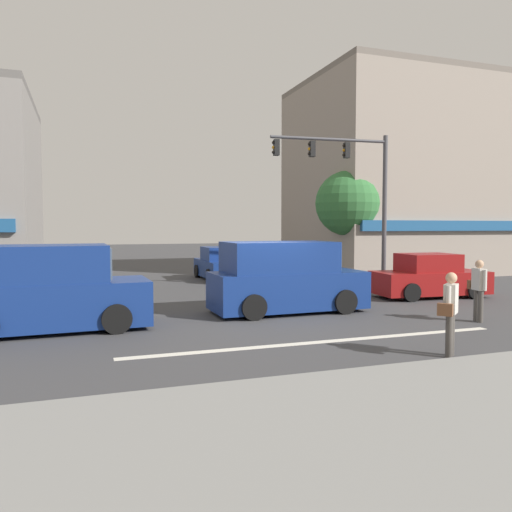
{
  "coord_description": "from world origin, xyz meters",
  "views": [
    {
      "loc": [
        -5.02,
        -13.35,
        2.57
      ],
      "look_at": [
        0.33,
        2.0,
        1.6
      ],
      "focal_mm": 35.0,
      "sensor_mm": 36.0,
      "label": 1
    }
  ],
  "objects_px": {
    "sedan_crossing_rightbound": "(220,265)",
    "van_parked_curbside": "(285,279)",
    "pedestrian_mid_crossing": "(334,271)",
    "sedan_crossing_center": "(429,278)",
    "pedestrian_far_side": "(478,287)",
    "street_tree": "(348,204)",
    "pedestrian_foreground_with_bag": "(450,309)",
    "traffic_light_mast": "(355,183)",
    "van_crossing_leftbound": "(48,290)"
  },
  "relations": [
    {
      "from": "van_parked_curbside",
      "to": "pedestrian_foreground_with_bag",
      "type": "height_order",
      "value": "van_parked_curbside"
    },
    {
      "from": "sedan_crossing_rightbound",
      "to": "van_parked_curbside",
      "type": "bearing_deg",
      "value": -93.35
    },
    {
      "from": "traffic_light_mast",
      "to": "pedestrian_far_side",
      "type": "height_order",
      "value": "traffic_light_mast"
    },
    {
      "from": "traffic_light_mast",
      "to": "van_parked_curbside",
      "type": "height_order",
      "value": "traffic_light_mast"
    },
    {
      "from": "sedan_crossing_rightbound",
      "to": "traffic_light_mast",
      "type": "bearing_deg",
      "value": -55.37
    },
    {
      "from": "sedan_crossing_center",
      "to": "pedestrian_foreground_with_bag",
      "type": "bearing_deg",
      "value": -125.88
    },
    {
      "from": "street_tree",
      "to": "pedestrian_far_side",
      "type": "relative_size",
      "value": 3.13
    },
    {
      "from": "van_crossing_leftbound",
      "to": "pedestrian_far_side",
      "type": "xyz_separation_m",
      "value": [
        10.84,
        -2.49,
        -0.05
      ]
    },
    {
      "from": "traffic_light_mast",
      "to": "van_parked_curbside",
      "type": "xyz_separation_m",
      "value": [
        -4.55,
        -3.76,
        -3.3
      ]
    },
    {
      "from": "pedestrian_mid_crossing",
      "to": "pedestrian_far_side",
      "type": "distance_m",
      "value": 5.76
    },
    {
      "from": "pedestrian_foreground_with_bag",
      "to": "pedestrian_mid_crossing",
      "type": "distance_m",
      "value": 8.52
    },
    {
      "from": "van_crossing_leftbound",
      "to": "pedestrian_mid_crossing",
      "type": "bearing_deg",
      "value": 18.14
    },
    {
      "from": "van_crossing_leftbound",
      "to": "pedestrian_far_side",
      "type": "relative_size",
      "value": 2.79
    },
    {
      "from": "sedan_crossing_center",
      "to": "sedan_crossing_rightbound",
      "type": "bearing_deg",
      "value": 123.94
    },
    {
      "from": "van_parked_curbside",
      "to": "pedestrian_mid_crossing",
      "type": "bearing_deg",
      "value": 39.97
    },
    {
      "from": "traffic_light_mast",
      "to": "pedestrian_far_side",
      "type": "bearing_deg",
      "value": -91.84
    },
    {
      "from": "pedestrian_mid_crossing",
      "to": "sedan_crossing_center",
      "type": "bearing_deg",
      "value": -21.86
    },
    {
      "from": "street_tree",
      "to": "van_parked_curbside",
      "type": "relative_size",
      "value": 1.13
    },
    {
      "from": "van_crossing_leftbound",
      "to": "pedestrian_far_side",
      "type": "distance_m",
      "value": 11.13
    },
    {
      "from": "van_parked_curbside",
      "to": "sedan_crossing_center",
      "type": "bearing_deg",
      "value": 11.08
    },
    {
      "from": "pedestrian_foreground_with_bag",
      "to": "sedan_crossing_center",
      "type": "bearing_deg",
      "value": 54.12
    },
    {
      "from": "street_tree",
      "to": "pedestrian_foreground_with_bag",
      "type": "relative_size",
      "value": 3.13
    },
    {
      "from": "van_crossing_leftbound",
      "to": "pedestrian_foreground_with_bag",
      "type": "distance_m",
      "value": 9.21
    },
    {
      "from": "sedan_crossing_rightbound",
      "to": "pedestrian_foreground_with_bag",
      "type": "height_order",
      "value": "pedestrian_foreground_with_bag"
    },
    {
      "from": "van_parked_curbside",
      "to": "pedestrian_far_side",
      "type": "bearing_deg",
      "value": -35.7
    },
    {
      "from": "street_tree",
      "to": "pedestrian_far_side",
      "type": "distance_m",
      "value": 11.05
    },
    {
      "from": "sedan_crossing_rightbound",
      "to": "pedestrian_mid_crossing",
      "type": "distance_m",
      "value": 7.45
    },
    {
      "from": "van_crossing_leftbound",
      "to": "van_parked_curbside",
      "type": "bearing_deg",
      "value": 5.42
    },
    {
      "from": "pedestrian_far_side",
      "to": "sedan_crossing_rightbound",
      "type": "bearing_deg",
      "value": 106.59
    },
    {
      "from": "pedestrian_foreground_with_bag",
      "to": "pedestrian_mid_crossing",
      "type": "relative_size",
      "value": 1.0
    },
    {
      "from": "street_tree",
      "to": "sedan_crossing_rightbound",
      "type": "xyz_separation_m",
      "value": [
        -5.76,
        2.11,
        -2.94
      ]
    },
    {
      "from": "traffic_light_mast",
      "to": "pedestrian_far_side",
      "type": "distance_m",
      "value": 7.65
    },
    {
      "from": "pedestrian_mid_crossing",
      "to": "traffic_light_mast",
      "type": "bearing_deg",
      "value": 38.96
    },
    {
      "from": "van_crossing_leftbound",
      "to": "pedestrian_foreground_with_bag",
      "type": "height_order",
      "value": "van_crossing_leftbound"
    },
    {
      "from": "street_tree",
      "to": "sedan_crossing_center",
      "type": "relative_size",
      "value": 1.24
    },
    {
      "from": "street_tree",
      "to": "pedestrian_mid_crossing",
      "type": "height_order",
      "value": "street_tree"
    },
    {
      "from": "pedestrian_mid_crossing",
      "to": "street_tree",
      "type": "bearing_deg",
      "value": 55.86
    },
    {
      "from": "traffic_light_mast",
      "to": "pedestrian_foreground_with_bag",
      "type": "relative_size",
      "value": 3.71
    },
    {
      "from": "traffic_light_mast",
      "to": "sedan_crossing_rightbound",
      "type": "height_order",
      "value": "traffic_light_mast"
    },
    {
      "from": "sedan_crossing_rightbound",
      "to": "van_parked_curbside",
      "type": "height_order",
      "value": "van_parked_curbside"
    },
    {
      "from": "sedan_crossing_center",
      "to": "pedestrian_far_side",
      "type": "xyz_separation_m",
      "value": [
        -1.84,
        -4.32,
        0.24
      ]
    },
    {
      "from": "pedestrian_far_side",
      "to": "sedan_crossing_center",
      "type": "bearing_deg",
      "value": 66.92
    },
    {
      "from": "street_tree",
      "to": "sedan_crossing_rightbound",
      "type": "height_order",
      "value": "street_tree"
    },
    {
      "from": "traffic_light_mast",
      "to": "sedan_crossing_center",
      "type": "height_order",
      "value": "traffic_light_mast"
    },
    {
      "from": "street_tree",
      "to": "van_parked_curbside",
      "type": "bearing_deg",
      "value": -130.39
    },
    {
      "from": "pedestrian_mid_crossing",
      "to": "sedan_crossing_rightbound",
      "type": "bearing_deg",
      "value": 108.88
    },
    {
      "from": "van_parked_curbside",
      "to": "pedestrian_mid_crossing",
      "type": "distance_m",
      "value": 3.88
    },
    {
      "from": "sedan_crossing_center",
      "to": "pedestrian_far_side",
      "type": "bearing_deg",
      "value": -113.08
    },
    {
      "from": "pedestrian_foreground_with_bag",
      "to": "pedestrian_mid_crossing",
      "type": "height_order",
      "value": "same"
    },
    {
      "from": "sedan_crossing_rightbound",
      "to": "van_parked_curbside",
      "type": "xyz_separation_m",
      "value": [
        -0.56,
        -9.54,
        0.29
      ]
    }
  ]
}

